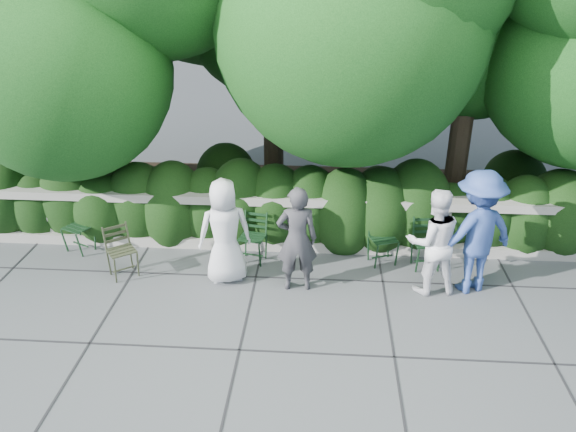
# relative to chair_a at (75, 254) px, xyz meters

# --- Properties ---
(ground) EXTENTS (90.00, 90.00, 0.00)m
(ground) POSITION_rel_chair_a_xyz_m (3.68, -1.33, 0.00)
(ground) COLOR #4B4E52
(ground) RESTS_ON ground
(balustrade) EXTENTS (12.00, 0.44, 1.00)m
(balustrade) POSITION_rel_chair_a_xyz_m (3.68, 0.47, 0.49)
(balustrade) COLOR #9E998E
(balustrade) RESTS_ON ground
(shrub_hedge) EXTENTS (15.00, 2.60, 1.70)m
(shrub_hedge) POSITION_rel_chair_a_xyz_m (3.68, 1.67, 0.00)
(shrub_hedge) COLOR black
(shrub_hedge) RESTS_ON ground
(chair_a) EXTENTS (0.60, 0.62, 0.84)m
(chair_a) POSITION_rel_chair_a_xyz_m (0.00, 0.00, 0.00)
(chair_a) COLOR black
(chair_a) RESTS_ON ground
(chair_c) EXTENTS (0.53, 0.56, 0.84)m
(chair_c) POSITION_rel_chair_a_xyz_m (3.04, -0.17, 0.00)
(chair_c) COLOR black
(chair_c) RESTS_ON ground
(chair_d) EXTENTS (0.50, 0.54, 0.84)m
(chair_d) POSITION_rel_chair_a_xyz_m (5.91, -0.18, 0.00)
(chair_d) COLOR black
(chair_d) RESTS_ON ground
(chair_e) EXTENTS (0.57, 0.60, 0.84)m
(chair_e) POSITION_rel_chair_a_xyz_m (5.25, -0.07, 0.00)
(chair_e) COLOR black
(chair_e) RESTS_ON ground
(chair_weathered) EXTENTS (0.64, 0.65, 0.84)m
(chair_weathered) POSITION_rel_chair_a_xyz_m (1.17, -0.73, 0.00)
(chair_weathered) COLOR black
(chair_weathered) RESTS_ON ground
(person_businessman) EXTENTS (0.95, 0.76, 1.68)m
(person_businessman) POSITION_rel_chair_a_xyz_m (2.73, -0.61, 0.84)
(person_businessman) COLOR white
(person_businessman) RESTS_ON ground
(person_woman_grey) EXTENTS (0.65, 0.46, 1.67)m
(person_woman_grey) POSITION_rel_chair_a_xyz_m (3.84, -0.78, 0.84)
(person_woman_grey) COLOR #39383C
(person_woman_grey) RESTS_ON ground
(person_casual_man) EXTENTS (0.89, 0.74, 1.66)m
(person_casual_man) POSITION_rel_chair_a_xyz_m (5.84, -0.71, 0.83)
(person_casual_man) COLOR white
(person_casual_man) RESTS_ON ground
(person_older_blue) EXTENTS (1.42, 1.14, 1.92)m
(person_older_blue) POSITION_rel_chair_a_xyz_m (6.47, -0.62, 0.96)
(person_older_blue) COLOR #344F9C
(person_older_blue) RESTS_ON ground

